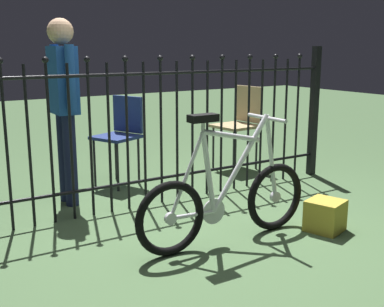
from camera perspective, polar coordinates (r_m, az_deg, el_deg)
The scene contains 7 objects.
ground_plane at distance 3.70m, azimuth 2.09°, elevation -9.02°, with size 20.00×20.00×0.00m, color #44613C.
iron_fence at distance 4.17m, azimuth -4.76°, elevation 2.99°, with size 3.80×0.07×1.35m.
bicycle at distance 3.43m, azimuth 3.99°, elevation -5.33°, with size 1.40×0.40×0.92m.
chair_tan at distance 5.51m, azimuth 5.71°, elevation 4.04°, with size 0.47×0.46×0.91m.
chair_navy at distance 4.88m, azimuth -8.24°, elevation 2.68°, with size 0.50×0.50×0.87m.
person_visitor at distance 4.30m, azimuth -14.65°, elevation 6.43°, with size 0.21×0.48×1.57m.
display_crate at distance 3.81m, azimuth 15.20°, elevation -6.96°, with size 0.25×0.25×0.23m, color #B29933.
Camera 1 is at (-1.95, -2.84, 1.35)m, focal length 45.96 mm.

